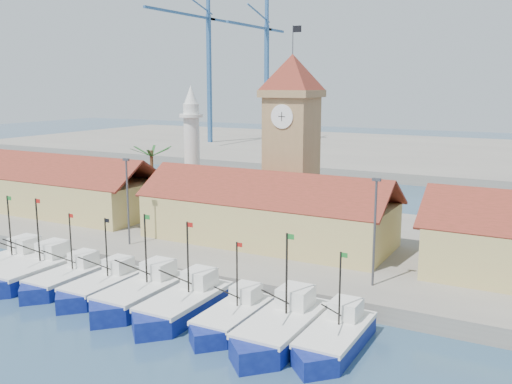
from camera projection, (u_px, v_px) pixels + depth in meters
The scene contains 20 objects.
ground at pixel (147, 321), 43.73m from camera, with size 400.00×400.00×0.00m, color navy.
quay at pixel (283, 239), 64.34m from camera, with size 140.00×32.00×1.50m, color gray.
terminal at pixel (436, 155), 138.64m from camera, with size 240.00×80.00×2.00m, color gray.
boat_0 at pixel (4, 266), 54.37m from camera, with size 3.84×10.52×7.96m.
boat_1 at pixel (32, 273), 52.43m from camera, with size 3.91×10.70×8.10m.
boat_2 at pixel (66, 280), 50.80m from camera, with size 3.40×9.31×7.05m.
boat_3 at pixel (101, 288), 48.95m from camera, with size 3.41×9.34×7.06m.
boat_4 at pixel (140, 296), 46.80m from camera, with size 3.83×10.48×7.93m.
boat_5 at pixel (182, 306), 44.60m from camera, with size 3.78×10.37×7.84m.
boat_6 at pixel (232, 319), 42.47m from camera, with size 3.29×9.00×6.81m.
boat_7 at pixel (280, 330), 40.23m from camera, with size 3.91×10.72×8.11m.
boat_8 at pixel (334, 340), 38.92m from camera, with size 3.44×9.43×7.13m.
hall_left at pixel (52, 191), 75.22m from camera, with size 31.20×10.13×7.61m.
hall_center at pixel (267, 218), 60.28m from camera, with size 27.04×10.13×7.61m.
clock_tower at pixel (292, 138), 63.98m from camera, with size 5.80×5.80×22.70m.
minaret at pixel (192, 149), 73.13m from camera, with size 3.00×3.00×16.30m.
palm_tree at pixel (152, 175), 74.38m from camera, with size 5.60×5.03×8.39m.
lamp_posts at pixel (232, 210), 52.66m from camera, with size 80.70×0.25×9.03m.
crane_blue_far at pixel (205, 56), 153.52m from camera, with size 1.00×36.89×41.39m.
crane_blue_near at pixel (265, 64), 153.05m from camera, with size 1.00×30.38×38.51m.
Camera 1 is at (26.88, -32.21, 17.91)m, focal length 40.00 mm.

